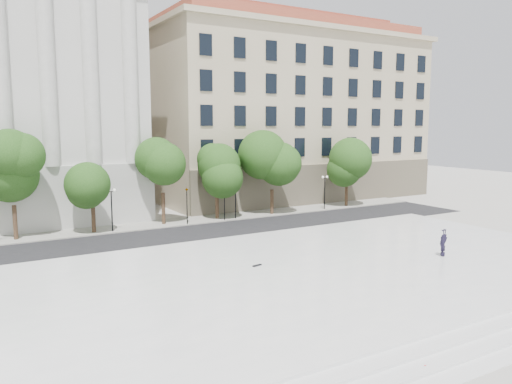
{
  "coord_description": "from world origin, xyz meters",
  "views": [
    {
      "loc": [
        -18.31,
        -22.25,
        9.62
      ],
      "look_at": [
        0.65,
        10.0,
        4.64
      ],
      "focal_mm": 35.0,
      "sensor_mm": 36.0,
      "label": 1
    }
  ],
  "objects_px": {
    "traffic_light_east": "(224,186)",
    "skateboard": "(257,265)",
    "traffic_light_west": "(187,189)",
    "person_lying": "(443,253)"
  },
  "relations": [
    {
      "from": "traffic_light_east",
      "to": "skateboard",
      "type": "bearing_deg",
      "value": -110.11
    },
    {
      "from": "traffic_light_west",
      "to": "person_lying",
      "type": "relative_size",
      "value": 2.15
    },
    {
      "from": "traffic_light_west",
      "to": "person_lying",
      "type": "xyz_separation_m",
      "value": [
        10.41,
        -21.59,
        -2.89
      ]
    },
    {
      "from": "traffic_light_west",
      "to": "skateboard",
      "type": "height_order",
      "value": "traffic_light_west"
    },
    {
      "from": "traffic_light_east",
      "to": "traffic_light_west",
      "type": "bearing_deg",
      "value": 180.0
    },
    {
      "from": "traffic_light_west",
      "to": "skateboard",
      "type": "relative_size",
      "value": 5.75
    },
    {
      "from": "traffic_light_east",
      "to": "person_lying",
      "type": "relative_size",
      "value": 2.16
    },
    {
      "from": "traffic_light_west",
      "to": "skateboard",
      "type": "xyz_separation_m",
      "value": [
        -2.17,
        -17.06,
        -3.11
      ]
    },
    {
      "from": "person_lying",
      "to": "skateboard",
      "type": "distance_m",
      "value": 13.38
    },
    {
      "from": "skateboard",
      "to": "person_lying",
      "type": "bearing_deg",
      "value": -32.98
    }
  ]
}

